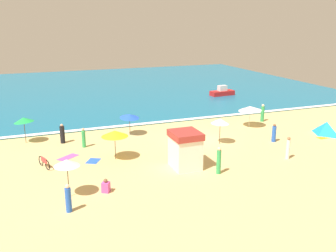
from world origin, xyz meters
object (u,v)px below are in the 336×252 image
Objects in this scene: beach_umbrella_2 at (67,163)px; beachgoer_1 at (84,138)px; beach_umbrella_3 at (250,108)px; beachgoer_4 at (219,161)px; beach_tent at (326,128)px; small_boat_0 at (222,92)px; lifeguard_cabana at (185,149)px; beach_umbrella_4 at (129,116)px; beach_umbrella_1 at (115,133)px; beachgoer_7 at (288,148)px; beachgoer_3 at (106,186)px; beachgoer_0 at (262,113)px; beachgoer_2 at (68,199)px; parked_bicycle at (44,162)px; beachgoer_6 at (62,134)px; beachgoer_5 at (274,133)px; beach_umbrella_5 at (24,120)px; beach_umbrella_0 at (220,121)px.

beach_umbrella_2 is 9.11m from beachgoer_1.
beachgoer_4 is (-8.39, -9.24, -0.91)m from beach_umbrella_3.
beach_umbrella_3 is 12.52m from beachgoer_4.
small_boat_0 reaches higher than beach_tent.
lifeguard_cabana is 1.25× the size of beach_umbrella_4.
beach_umbrella_4 is at bearing 64.52° from beach_umbrella_1.
beachgoer_7 is at bearing -30.58° from beachgoer_1.
beach_umbrella_1 is 4.24m from beachgoer_1.
beachgoer_0 is at bearing 29.62° from beachgoer_3.
beach_tent is 21.57m from beachgoer_1.
beachgoer_2 is 1.88× the size of beachgoer_3.
beach_umbrella_3 reaches higher than parked_bicycle.
beachgoer_5 is at bearing -19.85° from beachgoer_6.
beachgoer_3 is 0.46× the size of beachgoer_4.
beach_umbrella_5 is 1.34× the size of beachgoer_7.
beachgoer_1 is (-16.07, -0.42, -1.06)m from beach_umbrella_3.
beach_umbrella_2 is at bearing -178.12° from beachgoer_7.
beach_umbrella_0 is at bearing 27.66° from beachgoer_3.
beach_umbrella_5 reaches higher than beach_tent.
beach_umbrella_0 reaches higher than beachgoer_0.
beach_umbrella_4 is 6.02m from beachgoer_6.
beach_umbrella_3 is at bearing -109.15° from small_boat_0.
parked_bicycle is at bearing 153.77° from beachgoer_4.
beach_umbrella_3 is 1.21× the size of beach_umbrella_4.
beach_umbrella_0 is at bearing -21.64° from beachgoer_6.
beachgoer_5 is at bearing -3.12° from beach_umbrella_1.
beachgoer_0 is at bearing 30.29° from beachgoer_2.
beach_umbrella_2 reaches higher than beach_umbrella_3.
small_boat_0 is at bearing 70.85° from beach_umbrella_3.
beachgoer_2 is at bearing -83.00° from parked_bicycle.
beach_umbrella_2 is 10.57m from beachgoer_6.
beach_umbrella_0 is at bearing -38.24° from beach_umbrella_4.
beachgoer_0 is 1.11× the size of beachgoer_2.
beach_umbrella_2 is at bearing -169.48° from beach_tent.
beachgoer_5 is (18.74, -0.98, 0.35)m from parked_bicycle.
beachgoer_6 is at bearing 158.36° from beach_umbrella_0.
beach_umbrella_0 is at bearing -119.57° from small_boat_0.
beachgoer_3 is 10.72m from beachgoer_6.
beachgoer_6 is at bearing -178.44° from beach_umbrella_4.
beachgoer_5 is 20.11m from small_boat_0.
beachgoer_5 is at bearing -97.67° from beach_umbrella_3.
beach_umbrella_3 is at bearing 136.36° from beach_tent.
beach_umbrella_2 reaches higher than beach_umbrella_0.
beach_umbrella_2 is 2.72× the size of beachgoer_3.
beach_umbrella_5 is 13.71m from beachgoer_2.
beach_umbrella_3 is 15.39m from small_boat_0.
beachgoer_6 is 0.49× the size of small_boat_0.
beach_umbrella_4 is 1.11× the size of beachgoer_4.
beach_umbrella_1 reaches higher than beachgoer_4.
beachgoer_0 is 0.95× the size of beachgoer_4.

